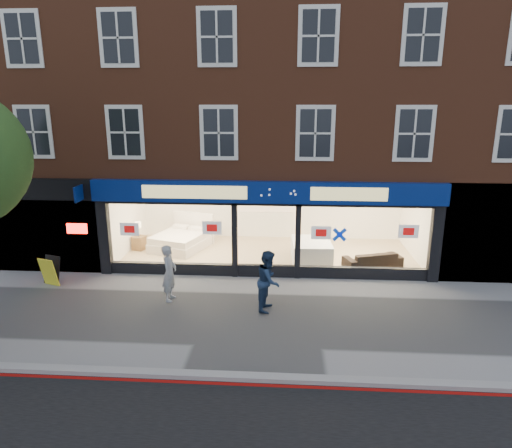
# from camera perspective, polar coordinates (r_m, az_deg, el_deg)

# --- Properties ---
(ground) EXTENTS (120.00, 120.00, 0.00)m
(ground) POSITION_cam_1_polar(r_m,az_deg,el_deg) (12.81, 0.60, -11.61)
(ground) COLOR gray
(ground) RESTS_ON ground
(kerb_line) EXTENTS (60.00, 0.10, 0.01)m
(kerb_line) POSITION_cam_1_polar(r_m,az_deg,el_deg) (10.14, -0.45, -19.48)
(kerb_line) COLOR #8C0A07
(kerb_line) RESTS_ON ground
(kerb_stone) EXTENTS (60.00, 0.25, 0.12)m
(kerb_stone) POSITION_cam_1_polar(r_m,az_deg,el_deg) (10.28, -0.37, -18.60)
(kerb_stone) COLOR gray
(kerb_stone) RESTS_ON ground
(showroom_floor) EXTENTS (11.00, 4.50, 0.10)m
(showroom_floor) POSITION_cam_1_polar(r_m,az_deg,el_deg) (17.64, 1.58, -3.78)
(showroom_floor) COLOR tan
(showroom_floor) RESTS_ON ground
(building) EXTENTS (19.00, 8.26, 10.30)m
(building) POSITION_cam_1_polar(r_m,az_deg,el_deg) (18.39, 1.91, 17.95)
(building) COLOR brown
(building) RESTS_ON ground
(display_bed) EXTENTS (2.41, 2.65, 1.24)m
(display_bed) POSITION_cam_1_polar(r_m,az_deg,el_deg) (18.33, -9.27, -1.93)
(display_bed) COLOR white
(display_bed) RESTS_ON showroom_floor
(bedside_table) EXTENTS (0.55, 0.55, 0.55)m
(bedside_table) POSITION_cam_1_polar(r_m,az_deg,el_deg) (18.51, -14.40, -2.29)
(bedside_table) COLOR brown
(bedside_table) RESTS_ON showroom_floor
(mattress_stack) EXTENTS (1.48, 1.83, 0.70)m
(mattress_stack) POSITION_cam_1_polar(r_m,az_deg,el_deg) (16.93, 6.93, -3.28)
(mattress_stack) COLOR white
(mattress_stack) RESTS_ON showroom_floor
(sofa) EXTENTS (2.15, 1.38, 0.59)m
(sofa) POSITION_cam_1_polar(r_m,az_deg,el_deg) (16.52, 14.36, -4.33)
(sofa) COLOR black
(sofa) RESTS_ON showroom_floor
(a_board) EXTENTS (0.72, 0.58, 0.95)m
(a_board) POSITION_cam_1_polar(r_m,az_deg,el_deg) (16.16, -24.32, -5.37)
(a_board) COLOR yellow
(a_board) RESTS_ON ground
(pedestrian_grey) EXTENTS (0.45, 0.65, 1.70)m
(pedestrian_grey) POSITION_cam_1_polar(r_m,az_deg,el_deg) (13.79, -10.77, -6.02)
(pedestrian_grey) COLOR #9DA0A4
(pedestrian_grey) RESTS_ON ground
(pedestrian_blue) EXTENTS (0.80, 0.95, 1.75)m
(pedestrian_blue) POSITION_cam_1_polar(r_m,az_deg,el_deg) (12.94, 1.59, -7.07)
(pedestrian_blue) COLOR #1A2C4B
(pedestrian_blue) RESTS_ON ground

